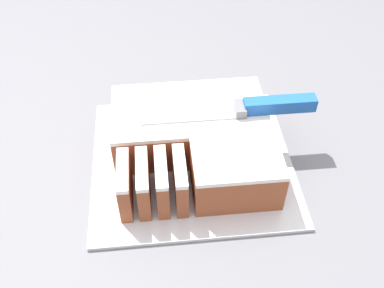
{
  "coord_description": "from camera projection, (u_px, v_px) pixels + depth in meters",
  "views": [
    {
      "loc": [
        -0.12,
        -0.55,
        1.44
      ],
      "look_at": [
        -0.07,
        -0.06,
        0.94
      ],
      "focal_mm": 42.0,
      "sensor_mm": 36.0,
      "label": 1
    }
  ],
  "objects": [
    {
      "name": "cake_board",
      "position": [
        192.0,
        161.0,
        0.73
      ],
      "size": [
        0.32,
        0.3,
        0.01
      ],
      "color": "silver",
      "rests_on": "countertop"
    },
    {
      "name": "cake",
      "position": [
        196.0,
        141.0,
        0.71
      ],
      "size": [
        0.25,
        0.23,
        0.07
      ],
      "color": "#994C2D",
      "rests_on": "cake_board"
    },
    {
      "name": "countertop",
      "position": [
        219.0,
        265.0,
        1.1
      ],
      "size": [
        1.4,
        1.1,
        0.9
      ],
      "color": "slate",
      "rests_on": "ground_plane"
    },
    {
      "name": "knife",
      "position": [
        260.0,
        107.0,
        0.7
      ],
      "size": [
        0.27,
        0.03,
        0.02
      ],
      "rotation": [
        0.0,
        0.0,
        3.14
      ],
      "color": "silver",
      "rests_on": "cake"
    }
  ]
}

